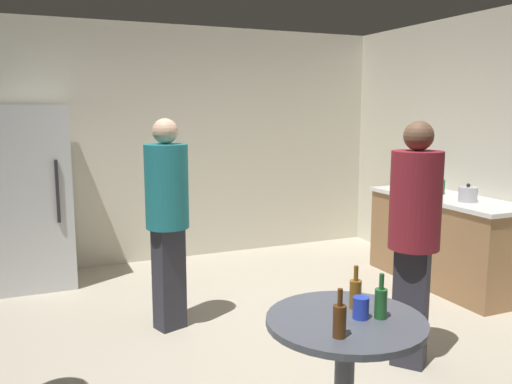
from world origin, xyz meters
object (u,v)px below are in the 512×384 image
beer_bottle_on_counter (442,186)px  plastic_cup_blue (361,308)px  beer_bottle_amber (356,293)px  beer_bottle_green (381,302)px  kettle (468,194)px  person_in_teal_shirt (167,208)px  wine_bottle_on_counter (415,180)px  foreground_table (345,338)px  beer_bottle_brown (340,320)px  refrigerator (34,197)px  person_in_maroon_shirt (414,226)px

beer_bottle_on_counter → plastic_cup_blue: (-2.38, -2.06, -0.19)m
plastic_cup_blue → beer_bottle_amber: bearing=67.2°
beer_bottle_green → kettle: bearing=36.9°
beer_bottle_amber → plastic_cup_blue: bearing=-112.8°
kettle → person_in_teal_shirt: size_ratio=0.14×
plastic_cup_blue → wine_bottle_on_counter: bearing=45.8°
wine_bottle_on_counter → plastic_cup_blue: 3.27m
foreground_table → beer_bottle_green: beer_bottle_green is taller
wine_bottle_on_counter → beer_bottle_brown: size_ratio=1.35×
beer_bottle_on_counter → refrigerator: bearing=159.0°
beer_bottle_amber → foreground_table: bearing=-141.4°
wine_bottle_on_counter → person_in_teal_shirt: (-2.76, -0.39, -0.03)m
beer_bottle_brown → foreground_table: bearing=49.5°
kettle → wine_bottle_on_counter: (-0.01, 0.73, 0.05)m
person_in_maroon_shirt → person_in_teal_shirt: (-1.37, 1.27, 0.00)m
person_in_maroon_shirt → beer_bottle_brown: bearing=-2.1°
foreground_table → beer_bottle_brown: 0.30m
foreground_table → person_in_teal_shirt: (-0.43, 1.91, 0.36)m
beer_bottle_on_counter → plastic_cup_blue: beer_bottle_on_counter is taller
beer_bottle_on_counter → beer_bottle_green: bearing=-137.5°
beer_bottle_brown → beer_bottle_amber: bearing=45.3°
beer_bottle_brown → plastic_cup_blue: bearing=34.0°
beer_bottle_green → beer_bottle_on_counter: bearing=42.5°
refrigerator → person_in_maroon_shirt: 3.68m
kettle → person_in_teal_shirt: person_in_teal_shirt is taller
plastic_cup_blue → person_in_teal_shirt: size_ratio=0.07×
beer_bottle_on_counter → plastic_cup_blue: size_ratio=2.09×
beer_bottle_amber → person_in_teal_shirt: size_ratio=0.14×
wine_bottle_on_counter → beer_bottle_brown: 3.52m
beer_bottle_on_counter → person_in_teal_shirt: bearing=-177.7°
foreground_table → person_in_teal_shirt: 1.99m
refrigerator → beer_bottle_amber: bearing=-66.2°
refrigerator → foreground_table: size_ratio=2.25×
wine_bottle_on_counter → beer_bottle_brown: bearing=-135.0°
refrigerator → person_in_teal_shirt: (0.96, -1.58, 0.09)m
refrigerator → person_in_maroon_shirt: refrigerator is taller
plastic_cup_blue → person_in_teal_shirt: bearing=104.1°
refrigerator → beer_bottle_brown: 3.88m
kettle → plastic_cup_blue: 2.80m
kettle → person_in_teal_shirt: 2.79m
refrigerator → foreground_table: (1.38, -3.50, -0.27)m
refrigerator → beer_bottle_on_counter: bearing=-21.0°
refrigerator → kettle: 4.20m
beer_bottle_brown → person_in_teal_shirt: size_ratio=0.14×
beer_bottle_on_counter → beer_bottle_brown: 3.41m
person_in_maroon_shirt → foreground_table: bearing=-4.7°
person_in_teal_shirt → beer_bottle_on_counter: bearing=73.6°
wine_bottle_on_counter → kettle: bearing=-89.2°
beer_bottle_brown → refrigerator: bearing=108.5°
wine_bottle_on_counter → beer_bottle_green: (-2.18, -2.38, -0.20)m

